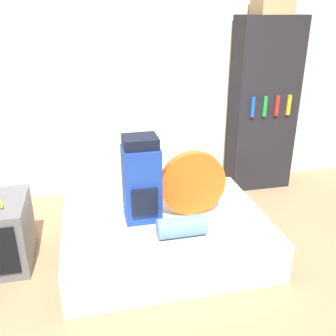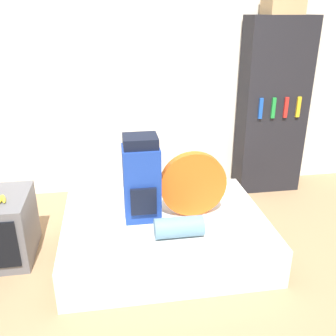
# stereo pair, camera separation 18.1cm
# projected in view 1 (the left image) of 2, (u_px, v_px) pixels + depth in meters

# --- Properties ---
(ground_plane) EXTENTS (16.00, 16.00, 0.00)m
(ground_plane) POSITION_uv_depth(u_px,v_px,m) (169.00, 300.00, 2.75)
(ground_plane) COLOR #997551
(wall_back) EXTENTS (8.00, 0.05, 2.60)m
(wall_back) POSITION_uv_depth(u_px,v_px,m) (128.00, 78.00, 4.02)
(wall_back) COLOR silver
(wall_back) RESTS_ON ground_plane
(bed) EXTENTS (1.71, 1.31, 0.34)m
(bed) POSITION_uv_depth(u_px,v_px,m) (165.00, 233.00, 3.27)
(bed) COLOR silver
(bed) RESTS_ON ground_plane
(backpack) EXTENTS (0.30, 0.29, 0.72)m
(backpack) POSITION_uv_depth(u_px,v_px,m) (142.00, 180.00, 3.06)
(backpack) COLOR navy
(backpack) RESTS_ON bed
(tent_bag) EXTENTS (0.57, 0.08, 0.57)m
(tent_bag) POSITION_uv_depth(u_px,v_px,m) (193.00, 183.00, 3.16)
(tent_bag) COLOR #E05B19
(tent_bag) RESTS_ON bed
(sleeping_roll) EXTENTS (0.38, 0.16, 0.16)m
(sleeping_roll) POSITION_uv_depth(u_px,v_px,m) (182.00, 227.00, 2.90)
(sleeping_roll) COLOR #5B849E
(sleeping_roll) RESTS_ON bed
(bookshelf) EXTENTS (0.71, 0.37, 1.93)m
(bookshelf) POSITION_uv_depth(u_px,v_px,m) (263.00, 106.00, 4.24)
(bookshelf) COLOR black
(bookshelf) RESTS_ON ground_plane
(cardboard_box) EXTENTS (0.36, 0.32, 0.20)m
(cardboard_box) POSITION_uv_depth(u_px,v_px,m) (273.00, 4.00, 3.82)
(cardboard_box) COLOR tan
(cardboard_box) RESTS_ON bookshelf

